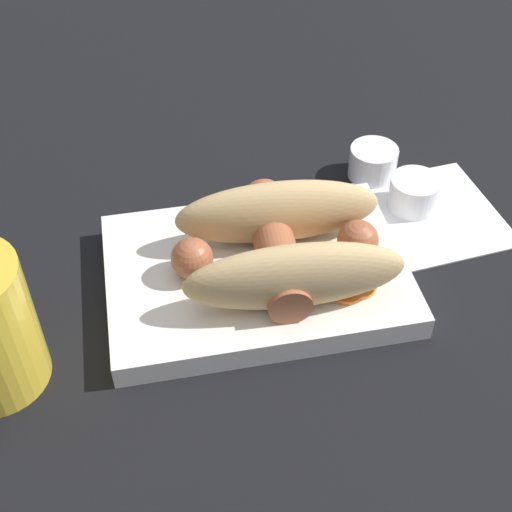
% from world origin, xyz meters
% --- Properties ---
extents(ground_plane, '(3.00, 3.00, 0.00)m').
position_xyz_m(ground_plane, '(0.00, 0.00, 0.00)').
color(ground_plane, black).
extents(food_tray, '(0.25, 0.17, 0.02)m').
position_xyz_m(food_tray, '(0.00, 0.00, 0.01)').
color(food_tray, silver).
rests_on(food_tray, ground_plane).
extents(bread_roll, '(0.18, 0.12, 0.06)m').
position_xyz_m(bread_roll, '(0.02, -0.01, 0.05)').
color(bread_roll, tan).
rests_on(bread_roll, food_tray).
extents(sausage, '(0.17, 0.14, 0.03)m').
position_xyz_m(sausage, '(0.02, -0.00, 0.04)').
color(sausage, '#9E5638').
rests_on(sausage, food_tray).
extents(pickled_veggies, '(0.07, 0.05, 0.00)m').
position_xyz_m(pickled_veggies, '(0.07, -0.03, 0.02)').
color(pickled_veggies, orange).
rests_on(pickled_veggies, food_tray).
extents(napkin, '(0.14, 0.14, 0.00)m').
position_xyz_m(napkin, '(0.17, 0.05, 0.00)').
color(napkin, white).
rests_on(napkin, ground_plane).
extents(condiment_cup_near, '(0.05, 0.05, 0.03)m').
position_xyz_m(condiment_cup_near, '(0.16, 0.07, 0.01)').
color(condiment_cup_near, white).
rests_on(condiment_cup_near, ground_plane).
extents(condiment_cup_far, '(0.05, 0.05, 0.03)m').
position_xyz_m(condiment_cup_far, '(0.14, 0.12, 0.01)').
color(condiment_cup_far, white).
rests_on(condiment_cup_far, ground_plane).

